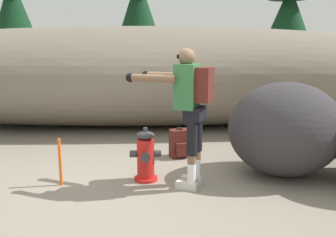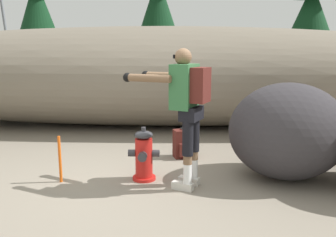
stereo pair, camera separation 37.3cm
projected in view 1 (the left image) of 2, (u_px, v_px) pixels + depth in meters
The scene contains 11 objects.
ground_plane at pixel (139, 189), 4.37m from camera, with size 56.00×56.00×0.04m, color gray.
dirt_embankment at pixel (146, 76), 7.88m from camera, with size 17.38×3.20×2.16m, color #756B5B.
fire_hydrant at pixel (146, 157), 4.54m from camera, with size 0.40×0.35×0.69m.
utility_worker at pixel (189, 100), 4.21m from camera, with size 1.04×0.75×1.67m.
spare_backpack at pixel (180, 144), 5.56m from camera, with size 0.35×0.34×0.47m.
boulder_large at pixel (285, 129), 4.71m from camera, with size 1.51×1.32×1.25m, color #343134.
boulder_small at pixel (317, 141), 5.53m from camera, with size 0.67×0.51×0.51m, color #3F3136.
pine_tree_far_left at pixel (12, 1), 13.03m from camera, with size 2.03×2.03×6.36m.
pine_tree_left at pixel (138, 0), 13.13m from camera, with size 2.06×2.06×6.39m.
pine_tree_center at pixel (289, 11), 12.27m from camera, with size 2.24×2.24×5.69m.
survey_stake at pixel (60, 162), 4.38m from camera, with size 0.04×0.04×0.60m, color #E55914.
Camera 1 is at (0.20, -4.13, 1.66)m, focal length 38.13 mm.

